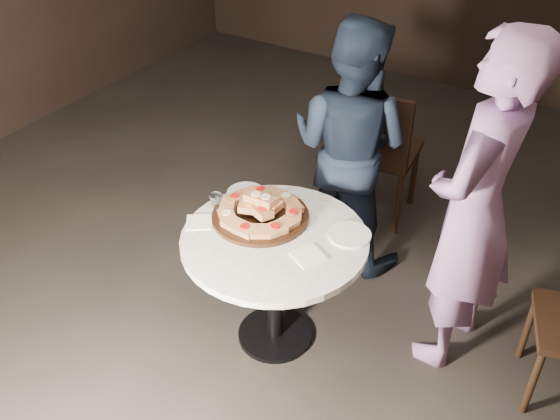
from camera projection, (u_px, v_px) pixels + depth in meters
name	position (u px, v px, depth m)	size (l,w,h in m)	color
floor	(273.00, 312.00, 3.54)	(7.00, 7.00, 0.00)	black
table	(275.00, 257.00, 3.07)	(1.12, 1.12, 0.68)	black
serving_board	(260.00, 216.00, 3.12)	(0.49, 0.49, 0.02)	black
focaccia_pile	(261.00, 209.00, 3.10)	(0.44, 0.42, 0.12)	#AA7041
plate_left	(246.00, 193.00, 3.30)	(0.20, 0.20, 0.01)	white
plate_right	(350.00, 235.00, 3.00)	(0.21, 0.21, 0.01)	white
water_glass	(216.00, 200.00, 3.20)	(0.07, 0.07, 0.07)	silver
napkin_near	(199.00, 222.00, 3.09)	(0.13, 0.13, 0.01)	white
napkin_far	(308.00, 256.00, 2.88)	(0.13, 0.13, 0.01)	white
chair_far	(378.00, 147.00, 3.95)	(0.50, 0.52, 0.97)	black
diner_navy	(350.00, 146.00, 3.56)	(0.74, 0.58, 1.52)	black
diner_teal	(474.00, 211.00, 2.85)	(0.64, 0.42, 1.75)	#8668A1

